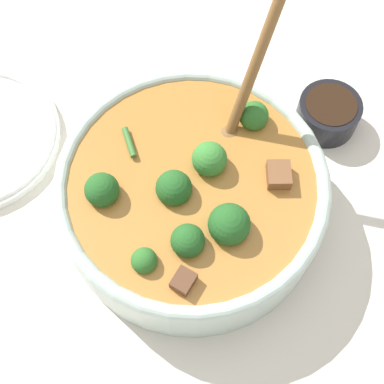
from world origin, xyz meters
TOP-DOWN VIEW (x-y plane):
  - ground_plane at (0.00, 0.00)m, footprint 4.00×4.00m
  - stew_bowl at (-0.00, 0.00)m, footprint 0.30×0.30m
  - condiment_bowl at (-0.18, -0.12)m, footprint 0.08×0.08m

SIDE VIEW (x-z plane):
  - ground_plane at x=0.00m, z-range 0.00..0.00m
  - condiment_bowl at x=-0.18m, z-range 0.00..0.04m
  - stew_bowl at x=0.00m, z-range -0.06..0.17m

